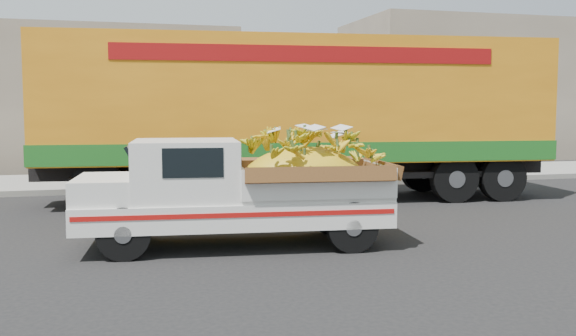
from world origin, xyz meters
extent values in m
plane|color=black|center=(0.00, 0.00, 0.00)|extent=(100.00, 100.00, 0.00)
cube|color=gray|center=(0.00, 7.73, 0.07)|extent=(60.00, 0.25, 0.15)
cube|color=gray|center=(0.00, 9.83, 0.07)|extent=(60.00, 4.00, 0.14)
cube|color=gray|center=(14.00, 16.73, 3.00)|extent=(14.00, 6.00, 6.00)
cylinder|color=black|center=(-3.22, 0.03, 0.39)|extent=(0.80, 0.31, 0.78)
cylinder|color=black|center=(-3.06, 1.51, 0.39)|extent=(0.80, 0.31, 0.78)
cylinder|color=black|center=(0.13, -0.33, 0.39)|extent=(0.80, 0.31, 0.78)
cylinder|color=black|center=(0.29, 1.15, 0.39)|extent=(0.80, 0.31, 0.78)
cube|color=silver|center=(-1.51, 0.60, 0.57)|extent=(4.95, 2.23, 0.40)
cube|color=#A50F0C|center=(-1.61, -0.27, 0.63)|extent=(4.68, 0.51, 0.07)
cube|color=silver|center=(-3.86, 0.85, 0.46)|extent=(0.28, 1.70, 0.14)
cube|color=silver|center=(-3.47, 0.80, 0.95)|extent=(1.04, 1.71, 0.37)
cube|color=silver|center=(-2.25, 0.67, 1.22)|extent=(1.75, 1.82, 0.92)
cube|color=black|center=(-2.24, -0.17, 1.40)|extent=(0.87, 0.10, 0.43)
cube|color=silver|center=(-0.30, 0.47, 1.03)|extent=(2.52, 1.97, 0.52)
ellipsoid|color=orange|center=(-0.40, 0.48, 0.92)|extent=(2.26, 1.61, 1.31)
cylinder|color=black|center=(5.49, 3.85, 0.55)|extent=(1.12, 0.42, 1.10)
cylinder|color=black|center=(5.68, 5.85, 0.55)|extent=(1.12, 0.42, 1.10)
cylinder|color=black|center=(4.30, 3.96, 0.55)|extent=(1.12, 0.42, 1.10)
cylinder|color=black|center=(4.48, 5.96, 0.55)|extent=(1.12, 0.42, 1.10)
cylinder|color=black|center=(-3.67, 4.70, 0.55)|extent=(1.12, 0.42, 1.10)
cylinder|color=black|center=(-3.48, 6.70, 0.55)|extent=(1.12, 0.42, 1.10)
cube|color=black|center=(0.90, 5.28, 0.78)|extent=(12.04, 2.10, 0.36)
cube|color=orange|center=(0.90, 5.28, 2.38)|extent=(11.94, 3.58, 2.84)
cube|color=#1B601B|center=(0.90, 5.28, 1.21)|extent=(12.00, 3.60, 0.45)
cube|color=maroon|center=(0.79, 4.03, 3.35)|extent=(8.37, 0.80, 0.35)
camera|label=1|loc=(-3.31, -9.31, 2.17)|focal=40.00mm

